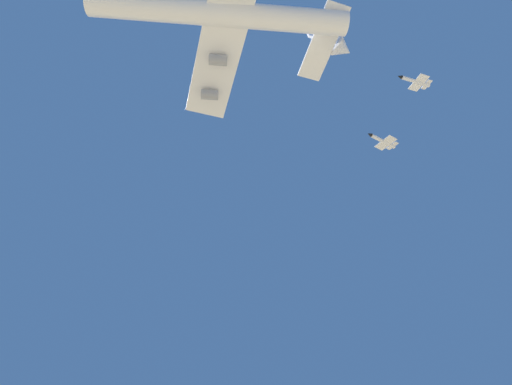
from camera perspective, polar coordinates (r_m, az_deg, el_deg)
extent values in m
cylinder|color=white|center=(108.88, -5.55, 25.70)|extent=(68.30, 11.92, 6.40)
cone|color=white|center=(117.55, 13.31, 20.65)|extent=(7.20, 7.48, 5.76)
cube|color=white|center=(108.11, -4.41, 25.31)|extent=(28.89, 59.65, 13.85)
cylinder|color=gray|center=(114.63, -7.13, 14.72)|extent=(5.23, 3.40, 3.00)
cylinder|color=gray|center=(109.86, -5.86, 19.64)|extent=(5.23, 3.40, 3.00)
cube|color=white|center=(122.23, 9.53, 23.00)|extent=(8.51, 5.19, 10.30)
cube|color=white|center=(115.48, 10.25, 21.69)|extent=(13.09, 22.71, 5.38)
cylinder|color=silver|center=(156.80, 18.96, 7.48)|extent=(11.85, 8.10, 1.50)
cone|color=black|center=(152.10, 17.07, 8.57)|extent=(2.49, 2.33, 1.50)
cube|color=silver|center=(157.64, 19.34, 7.22)|extent=(7.95, 9.12, 0.24)
cube|color=silver|center=(161.61, 20.14, 7.24)|extent=(2.15, 1.43, 2.60)
cube|color=silver|center=(160.51, 20.26, 6.77)|extent=(4.22, 5.14, 0.20)
cylinder|color=silver|center=(167.50, 23.35, 15.43)|extent=(12.82, 5.50, 1.50)
cone|color=black|center=(163.53, 21.24, 16.30)|extent=(2.37, 2.05, 1.50)
cube|color=silver|center=(168.17, 23.77, 15.21)|extent=(6.68, 8.98, 0.24)
cube|color=silver|center=(171.94, 24.66, 15.24)|extent=(2.34, 0.94, 2.60)
cube|color=silver|center=(170.69, 24.80, 14.85)|extent=(3.40, 5.18, 0.20)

